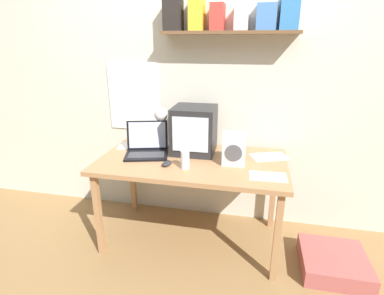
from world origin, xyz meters
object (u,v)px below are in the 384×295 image
corner_desk (192,167)px  floor_cushion (333,262)px  computer_mouse (167,163)px  crt_monitor (194,130)px  loose_paper_near_laptop (268,176)px  laptop (147,146)px  loose_paper_near_monitor (269,157)px  juice_glass (185,161)px  space_heater (234,149)px  desk_lamp (162,120)px  printed_handout (131,145)px

corner_desk → floor_cushion: size_ratio=3.15×
computer_mouse → floor_cushion: 1.43m
crt_monitor → loose_paper_near_laptop: crt_monitor is taller
laptop → floor_cushion: size_ratio=0.87×
loose_paper_near_monitor → floor_cushion: loose_paper_near_monitor is taller
laptop → computer_mouse: laptop is taller
corner_desk → loose_paper_near_monitor: loose_paper_near_monitor is taller
corner_desk → computer_mouse: bearing=-136.0°
loose_paper_near_monitor → juice_glass: bearing=-149.0°
space_heater → loose_paper_near_laptop: size_ratio=0.95×
computer_mouse → laptop: bearing=138.4°
desk_lamp → juice_glass: bearing=-40.3°
crt_monitor → loose_paper_near_monitor: (0.61, 0.01, -0.19)m
corner_desk → printed_handout: size_ratio=5.62×
corner_desk → laptop: 0.41m
printed_handout → desk_lamp: bearing=2.1°
desk_lamp → loose_paper_near_laptop: 1.00m
laptop → desk_lamp: desk_lamp is taller
computer_mouse → desk_lamp: bearing=111.8°
corner_desk → crt_monitor: bearing=96.3°
crt_monitor → juice_glass: (0.01, -0.36, -0.13)m
computer_mouse → floor_cushion: size_ratio=0.25×
desk_lamp → space_heater: (0.63, -0.25, -0.13)m
laptop → juice_glass: (0.38, -0.23, -0.00)m
computer_mouse → space_heater: bearing=14.7°
crt_monitor → laptop: 0.41m
crt_monitor → loose_paper_near_laptop: 0.73m
space_heater → laptop: bearing=172.9°
floor_cushion → space_heater: bearing=171.2°
laptop → loose_paper_near_monitor: 0.99m
corner_desk → desk_lamp: 0.49m
space_heater → floor_cushion: (0.78, -0.12, -0.79)m
computer_mouse → loose_paper_near_laptop: (0.73, -0.04, -0.01)m
corner_desk → desk_lamp: size_ratio=4.09×
computer_mouse → juice_glass: bearing=-9.1°
desk_lamp → loose_paper_near_monitor: 0.93m
juice_glass → space_heater: space_heater is taller
juice_glass → printed_handout: size_ratio=0.52×
space_heater → loose_paper_near_monitor: 0.36m
desk_lamp → juice_glass: desk_lamp is taller
desk_lamp → corner_desk: bearing=-22.5°
juice_glass → computer_mouse: 0.15m
corner_desk → laptop: (-0.39, 0.05, 0.13)m
desk_lamp → computer_mouse: bearing=-55.1°
juice_glass → loose_paper_near_monitor: (0.60, 0.36, -0.06)m
laptop → loose_paper_near_laptop: bearing=-30.0°
corner_desk → loose_paper_near_monitor: size_ratio=4.42×
loose_paper_near_laptop → loose_paper_near_monitor: bearing=87.2°
corner_desk → loose_paper_near_laptop: loose_paper_near_laptop is taller
printed_handout → floor_cushion: (1.70, -0.36, -0.67)m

